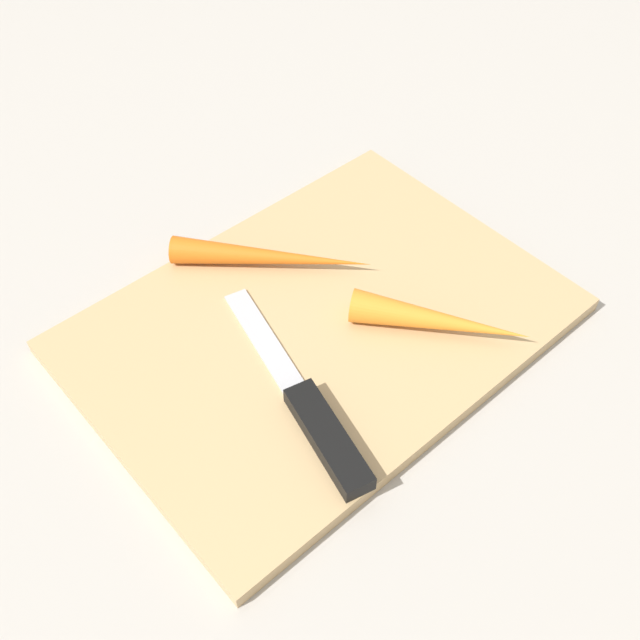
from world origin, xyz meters
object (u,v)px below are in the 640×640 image
at_px(knife, 318,423).
at_px(carrot_short, 440,321).
at_px(cutting_board, 320,325).
at_px(carrot_long, 271,257).

height_order(knife, carrot_short, carrot_short).
distance_m(cutting_board, knife, 0.10).
bearing_deg(knife, carrot_short, -74.52).
bearing_deg(carrot_long, cutting_board, -49.28).
xyz_separation_m(cutting_board, carrot_short, (0.06, -0.07, 0.02)).
bearing_deg(knife, carrot_long, -14.07).
xyz_separation_m(knife, carrot_long, (0.07, 0.14, 0.01)).
height_order(cutting_board, carrot_long, carrot_long).
bearing_deg(cutting_board, carrot_short, -49.21).
xyz_separation_m(cutting_board, knife, (-0.07, -0.07, 0.01)).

